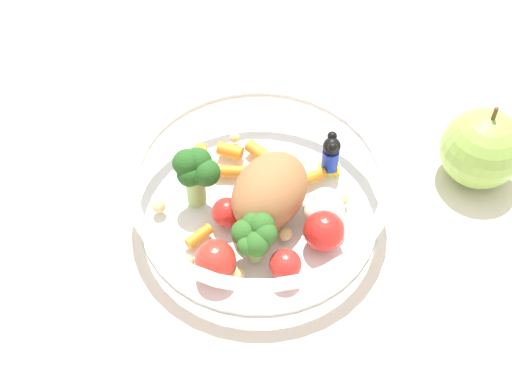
{
  "coord_description": "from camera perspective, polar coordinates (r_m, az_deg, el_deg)",
  "views": [
    {
      "loc": [
        0.33,
        -0.1,
        0.45
      ],
      "look_at": [
        -0.01,
        -0.0,
        0.03
      ],
      "focal_mm": 46.44,
      "sensor_mm": 36.0,
      "label": 1
    }
  ],
  "objects": [
    {
      "name": "food_container",
      "position": [
        0.55,
        0.25,
        -0.29
      ],
      "size": [
        0.22,
        0.22,
        0.07
      ],
      "color": "white",
      "rests_on": "ground_plane"
    },
    {
      "name": "loose_apple",
      "position": [
        0.61,
        18.86,
        3.58
      ],
      "size": [
        0.07,
        0.07,
        0.08
      ],
      "color": "#8CB74C",
      "rests_on": "ground_plane"
    },
    {
      "name": "ground_plane",
      "position": [
        0.57,
        0.51,
        -2.39
      ],
      "size": [
        2.4,
        2.4,
        0.0
      ],
      "primitive_type": "plane",
      "color": "silver"
    }
  ]
}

